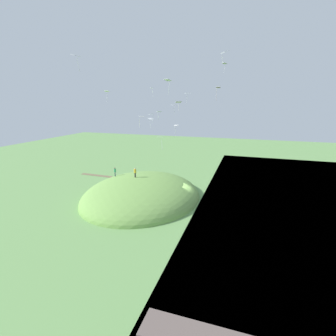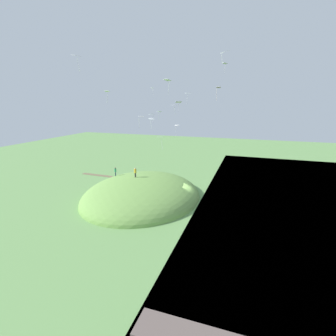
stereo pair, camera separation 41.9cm
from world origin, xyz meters
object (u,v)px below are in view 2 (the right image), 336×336
kite_9 (167,81)px  kite_11 (218,89)px  kite_14 (174,105)px  kite_7 (107,92)px  kite_1 (179,102)px  kite_3 (141,117)px  person_on_hilltop (115,171)px  kite_6 (151,119)px  kite_5 (160,138)px  person_with_child (135,171)px  kite_0 (177,126)px  kite_2 (160,112)px  kite_13 (224,52)px  kite_15 (152,115)px  kite_4 (76,56)px  kite_12 (225,64)px  kite_10 (188,94)px  kite_8 (152,89)px

kite_9 → kite_11: 9.22m
kite_14 → kite_7: bearing=53.7°
kite_1 → kite_3: size_ratio=1.01×
person_on_hilltop → kite_6: 13.05m
kite_1 → kite_5: size_ratio=0.71×
person_on_hilltop → kite_7: (-1.83, 4.15, 13.96)m
person_with_child → kite_0: 12.55m
person_with_child → kite_0: bearing=-176.5°
kite_2 → kite_9: 12.52m
person_with_child → kite_6: size_ratio=0.81×
kite_6 → kite_7: kite_7 is taller
kite_13 → kite_15: bearing=-30.1°
kite_5 → kite_13: kite_13 is taller
kite_2 → kite_4: (6.83, 14.14, 7.84)m
kite_5 → kite_7: 10.89m
kite_1 → kite_15: kite_1 is taller
kite_3 → kite_14: bearing=-90.3°
kite_3 → kite_12: (-9.49, -10.77, 7.70)m
kite_1 → kite_5: 6.47m
kite_9 → kite_10: 11.35m
kite_10 → kite_15: size_ratio=1.33×
kite_3 → kite_12: kite_12 is taller
kite_6 → kite_15: 7.93m
kite_12 → kite_7: bearing=21.6°
person_on_hilltop → kite_15: kite_15 is taller
kite_10 → kite_4: bearing=51.0°
kite_9 → kite_11: (-6.14, -6.82, -0.87)m
kite_6 → kite_3: bearing=108.1°
kite_9 → kite_15: bearing=-50.8°
kite_7 → kite_10: (-10.32, -10.62, -0.03)m
kite_0 → person_on_hilltop: bearing=37.5°
kite_3 → kite_6: bearing=-71.9°
kite_10 → person_on_hilltop: bearing=28.0°
kite_12 → kite_6: bearing=-21.4°
kite_7 → kite_8: (-2.84, -11.70, 1.02)m
kite_1 → kite_7: size_ratio=0.83×
person_on_hilltop → kite_3: 16.30m
kite_3 → kite_7: kite_7 is taller
kite_14 → kite_12: bearing=158.8°
kite_4 → kite_15: kite_4 is taller
kite_9 → kite_0: bearing=-79.4°
kite_0 → kite_8: bearing=-1.1°
kite_12 → kite_14: kite_12 is taller
kite_4 → kite_10: kite_4 is taller
kite_4 → kite_8: (-4.64, -16.07, -3.55)m
kite_3 → kite_10: bearing=-100.6°
kite_5 → kite_10: 11.15m
kite_13 → kite_14: bearing=-50.2°
kite_1 → kite_14: kite_1 is taller
kite_4 → kite_15: (-7.04, -9.77, -8.14)m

